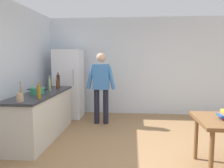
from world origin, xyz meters
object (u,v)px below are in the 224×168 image
at_px(bottle_beer_brown, 57,84).
at_px(bottle_oil_amber, 39,92).
at_px(person, 101,83).
at_px(bottle_vinegar_tall, 50,85).
at_px(refrigerator, 69,84).
at_px(bottle_wine_dark, 58,81).
at_px(utensil_jar, 20,97).
at_px(cooking_pot, 37,91).

height_order(bottle_beer_brown, bottle_oil_amber, bottle_oil_amber).
bearing_deg(person, bottle_oil_amber, -116.63).
height_order(person, bottle_oil_amber, person).
distance_m(person, bottle_vinegar_tall, 1.26).
bearing_deg(refrigerator, bottle_wine_dark, -96.32).
bearing_deg(utensil_jar, cooking_pot, 94.66).
bearing_deg(refrigerator, bottle_beer_brown, -88.71).
relative_size(bottle_beer_brown, bottle_wine_dark, 0.76).
distance_m(refrigerator, bottle_beer_brown, 0.98).
relative_size(person, bottle_beer_brown, 6.54).
relative_size(utensil_jar, bottle_beer_brown, 1.23).
height_order(utensil_jar, bottle_wine_dark, bottle_wine_dark).
distance_m(person, cooking_pot, 1.58).
height_order(bottle_beer_brown, bottle_vinegar_tall, bottle_vinegar_tall).
bearing_deg(refrigerator, bottle_vinegar_tall, -90.48).
relative_size(refrigerator, utensil_jar, 5.62).
distance_m(utensil_jar, bottle_vinegar_tall, 1.17).
xyz_separation_m(bottle_oil_amber, bottle_vinegar_tall, (-0.13, 0.85, 0.02)).
xyz_separation_m(cooking_pot, bottle_oil_amber, (0.24, -0.49, 0.06)).
distance_m(bottle_oil_amber, bottle_wine_dark, 1.58).
bearing_deg(bottle_wine_dark, cooking_pot, -92.72).
height_order(cooking_pot, utensil_jar, utensil_jar).
distance_m(refrigerator, utensil_jar, 2.53).
xyz_separation_m(refrigerator, bottle_vinegar_tall, (-0.01, -1.36, 0.14)).
distance_m(refrigerator, cooking_pot, 1.72).
xyz_separation_m(refrigerator, bottle_oil_amber, (0.12, -2.21, 0.12)).
bearing_deg(bottle_wine_dark, bottle_beer_brown, -74.29).
bearing_deg(cooking_pot, bottle_beer_brown, 79.10).
xyz_separation_m(refrigerator, utensil_jar, (-0.06, -2.53, 0.08)).
relative_size(utensil_jar, bottle_oil_amber, 1.14).
distance_m(utensil_jar, bottle_oil_amber, 0.37).
height_order(person, bottle_beer_brown, person).
bearing_deg(cooking_pot, bottle_wine_dark, 87.28).
height_order(refrigerator, bottle_vinegar_tall, refrigerator).
relative_size(person, cooking_pot, 4.25).
bearing_deg(person, cooking_pot, -132.67).
relative_size(refrigerator, bottle_beer_brown, 6.92).
height_order(refrigerator, bottle_wine_dark, refrigerator).
relative_size(person, bottle_vinegar_tall, 5.31).
height_order(refrigerator, utensil_jar, refrigerator).
xyz_separation_m(person, bottle_beer_brown, (-0.93, -0.42, 0.03)).
xyz_separation_m(cooking_pot, utensil_jar, (0.07, -0.81, 0.02)).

